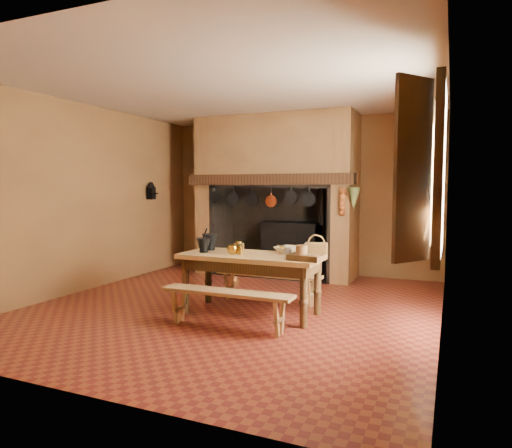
{
  "coord_description": "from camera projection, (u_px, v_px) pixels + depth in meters",
  "views": [
    {
      "loc": [
        2.57,
        -5.27,
        1.55
      ],
      "look_at": [
        0.18,
        0.3,
        1.07
      ],
      "focal_mm": 32.0,
      "sensor_mm": 36.0,
      "label": 1
    }
  ],
  "objects": [
    {
      "name": "back_wall",
      "position": [
        300.0,
        196.0,
        8.36
      ],
      "size": [
        5.0,
        0.02,
        2.8
      ],
      "primitive_type": "cube",
      "color": "olive",
      "rests_on": "floor"
    },
    {
      "name": "bench_back",
      "position": [
        268.0,
        280.0,
        6.12
      ],
      "size": [
        1.45,
        0.25,
        0.41
      ],
      "color": "tan",
      "rests_on": "floor"
    },
    {
      "name": "wooden_tray",
      "position": [
        306.0,
        257.0,
        5.09
      ],
      "size": [
        0.41,
        0.32,
        0.06
      ],
      "primitive_type": "cube",
      "rotation": [
        0.0,
        0.0,
        -0.14
      ],
      "color": "#3E2913",
      "rests_on": "work_table"
    },
    {
      "name": "hanging_pans",
      "position": [
        263.0,
        199.0,
        7.64
      ],
      "size": [
        1.92,
        0.29,
        0.27
      ],
      "color": "black",
      "rests_on": "chimney_breast"
    },
    {
      "name": "brass_cup",
      "position": [
        232.0,
        250.0,
        5.55
      ],
      "size": [
        0.16,
        0.16,
        0.11
      ],
      "primitive_type": "imported",
      "rotation": [
        0.0,
        0.0,
        0.26
      ],
      "color": "#B98D2A",
      "rests_on": "work_table"
    },
    {
      "name": "herb_bunch",
      "position": [
        354.0,
        199.0,
        7.02
      ],
      "size": [
        0.2,
        0.2,
        0.35
      ],
      "primitive_type": "cone",
      "rotation": [
        3.14,
        0.0,
        0.0
      ],
      "color": "#4B5528",
      "rests_on": "chimney_breast"
    },
    {
      "name": "window",
      "position": [
        429.0,
        172.0,
        4.53
      ],
      "size": [
        0.39,
        1.75,
        1.76
      ],
      "color": "white",
      "rests_on": "wall_right"
    },
    {
      "name": "work_table",
      "position": [
        251.0,
        264.0,
        5.57
      ],
      "size": [
        1.71,
        0.76,
        0.74
      ],
      "color": "tan",
      "rests_on": "floor"
    },
    {
      "name": "coffee_grinder",
      "position": [
        239.0,
        247.0,
        5.76
      ],
      "size": [
        0.15,
        0.13,
        0.17
      ],
      "rotation": [
        0.0,
        0.0,
        0.18
      ],
      "color": "#3E2913",
      "rests_on": "work_table"
    },
    {
      "name": "wall_right",
      "position": [
        445.0,
        202.0,
        4.86
      ],
      "size": [
        0.02,
        5.5,
        2.8
      ],
      "primitive_type": "cube",
      "color": "olive",
      "rests_on": "floor"
    },
    {
      "name": "mortar_small",
      "position": [
        204.0,
        244.0,
        5.7
      ],
      "size": [
        0.18,
        0.18,
        0.31
      ],
      "rotation": [
        0.0,
        0.0,
        0.31
      ],
      "color": "black",
      "rests_on": "work_table"
    },
    {
      "name": "mixing_bowl",
      "position": [
        289.0,
        250.0,
        5.61
      ],
      "size": [
        0.43,
        0.43,
        0.08
      ],
      "primitive_type": "imported",
      "rotation": [
        0.0,
        0.0,
        -0.29
      ],
      "color": "#BDB291",
      "rests_on": "work_table"
    },
    {
      "name": "hearth_pans",
      "position": [
        236.0,
        267.0,
        8.39
      ],
      "size": [
        0.51,
        0.62,
        0.2
      ],
      "color": "#B98D2A",
      "rests_on": "floor"
    },
    {
      "name": "ceiling",
      "position": [
        234.0,
        88.0,
        5.74
      ],
      "size": [
        5.5,
        5.5,
        0.0
      ],
      "primitive_type": "plane",
      "rotation": [
        3.14,
        0.0,
        0.0
      ],
      "color": "silver",
      "rests_on": "back_wall"
    },
    {
      "name": "wall_coffee_mill",
      "position": [
        151.0,
        190.0,
        8.21
      ],
      "size": [
        0.23,
        0.16,
        0.31
      ],
      "color": "black",
      "rests_on": "wall_left"
    },
    {
      "name": "mortar_large",
      "position": [
        210.0,
        241.0,
        5.91
      ],
      "size": [
        0.21,
        0.21,
        0.36
      ],
      "rotation": [
        0.0,
        0.0,
        0.24
      ],
      "color": "black",
      "rests_on": "work_table"
    },
    {
      "name": "floor",
      "position": [
        235.0,
        306.0,
        5.96
      ],
      "size": [
        5.5,
        5.5,
        0.0
      ],
      "primitive_type": "plane",
      "color": "brown",
      "rests_on": "ground"
    },
    {
      "name": "chimney_breast",
      "position": [
        276.0,
        173.0,
        8.05
      ],
      "size": [
        2.95,
        0.96,
        2.8
      ],
      "color": "olive",
      "rests_on": "floor"
    },
    {
      "name": "brass_mug_a",
      "position": [
        240.0,
        250.0,
        5.54
      ],
      "size": [
        0.1,
        0.1,
        0.1
      ],
      "primitive_type": "cylinder",
      "rotation": [
        0.0,
        0.0,
        -0.19
      ],
      "color": "#B98D2A",
      "rests_on": "work_table"
    },
    {
      "name": "wall_front",
      "position": [
        69.0,
        208.0,
        3.33
      ],
      "size": [
        5.0,
        0.02,
        2.8
      ],
      "primitive_type": "cube",
      "color": "olive",
      "rests_on": "floor"
    },
    {
      "name": "iron_range",
      "position": [
        292.0,
        247.0,
        8.18
      ],
      "size": [
        1.12,
        0.55,
        1.6
      ],
      "color": "black",
      "rests_on": "floor"
    },
    {
      "name": "brass_mug_b",
      "position": [
        282.0,
        250.0,
        5.61
      ],
      "size": [
        0.1,
        0.1,
        0.09
      ],
      "primitive_type": "cylinder",
      "rotation": [
        0.0,
        0.0,
        0.24
      ],
      "color": "#B98D2A",
      "rests_on": "work_table"
    },
    {
      "name": "wall_left",
      "position": [
        84.0,
        198.0,
        6.83
      ],
      "size": [
        0.02,
        5.5,
        2.8
      ],
      "primitive_type": "cube",
      "color": "olive",
      "rests_on": "floor"
    },
    {
      "name": "bench_front",
      "position": [
        227.0,
        300.0,
        4.99
      ],
      "size": [
        1.51,
        0.26,
        0.42
      ],
      "color": "tan",
      "rests_on": "floor"
    },
    {
      "name": "wicker_basket",
      "position": [
        316.0,
        248.0,
        5.45
      ],
      "size": [
        0.29,
        0.23,
        0.25
      ],
      "rotation": [
        0.0,
        0.0,
        0.17
      ],
      "color": "#523218",
      "rests_on": "work_table"
    },
    {
      "name": "stoneware_crock",
      "position": [
        302.0,
        253.0,
        5.09
      ],
      "size": [
        0.16,
        0.16,
        0.17
      ],
      "primitive_type": "cylinder",
      "rotation": [
        0.0,
        0.0,
        -0.28
      ],
      "color": "brown",
      "rests_on": "work_table"
    },
    {
      "name": "onion_string",
      "position": [
        342.0,
        202.0,
        7.1
      ],
      "size": [
        0.12,
        0.1,
        0.46
      ],
      "primitive_type": null,
      "color": "#934E1B",
      "rests_on": "chimney_breast"
    },
    {
      "name": "glass_jar",
      "position": [
        287.0,
        253.0,
        5.17
      ],
      "size": [
        0.08,
        0.08,
        0.14
      ],
      "primitive_type": "cylinder",
      "rotation": [
        0.0,
        0.0,
        0.0
      ],
      "color": "beige",
      "rests_on": "work_table"
    }
  ]
}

